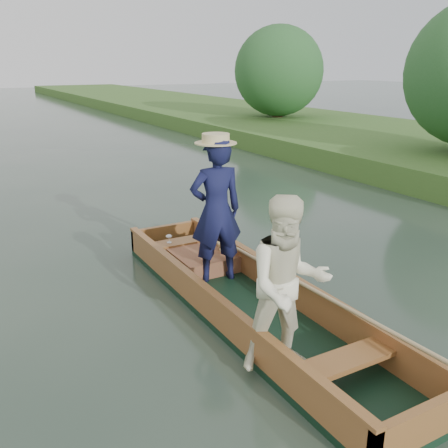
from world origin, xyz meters
TOP-DOWN VIEW (x-y plane):
  - ground at (0.00, 0.00)m, footprint 120.00×120.00m
  - trees_far at (1.25, 8.82)m, footprint 22.77×13.39m
  - punt at (-0.08, -0.05)m, footprint 1.36×5.00m

SIDE VIEW (x-z plane):
  - ground at x=0.00m, z-range 0.00..0.00m
  - punt at x=-0.08m, z-range -0.35..1.63m
  - trees_far at x=1.25m, z-range 0.27..4.64m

